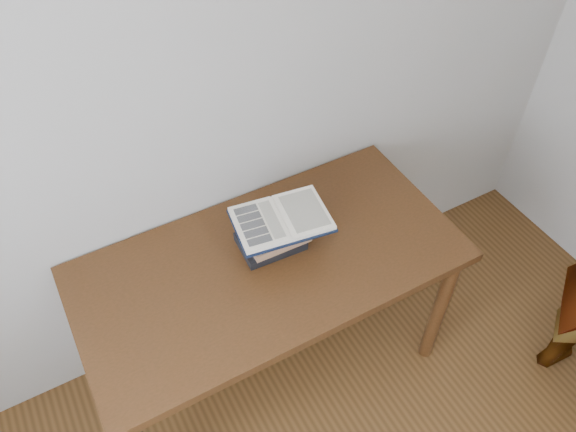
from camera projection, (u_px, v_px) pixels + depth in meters
desk at (270, 276)px, 2.15m from camera, size 1.44×0.72×0.77m
book_stack at (273, 234)px, 2.08m from camera, size 0.25×0.20×0.13m
open_book at (281, 219)px, 2.02m from camera, size 0.37×0.28×0.03m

